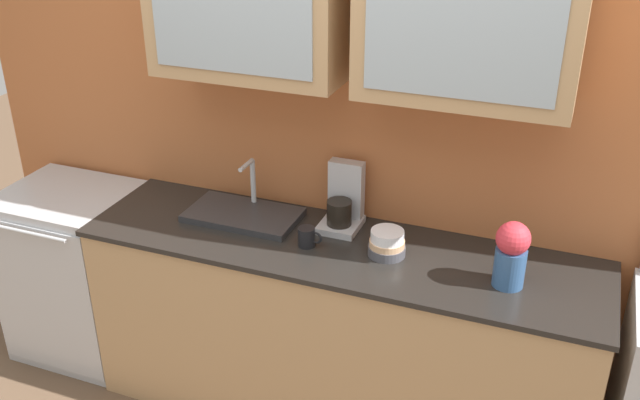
% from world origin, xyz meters
% --- Properties ---
extents(back_wall_unit, '(3.90, 0.42, 2.79)m').
position_xyz_m(back_wall_unit, '(0.01, 0.29, 1.54)').
color(back_wall_unit, '#B76638').
rests_on(back_wall_unit, ground_plane).
extents(counter, '(2.23, 0.59, 0.90)m').
position_xyz_m(counter, '(0.00, 0.00, 0.45)').
color(counter, tan).
rests_on(counter, ground_plane).
extents(sink_faucet, '(0.51, 0.29, 0.25)m').
position_xyz_m(sink_faucet, '(-0.49, 0.09, 0.92)').
color(sink_faucet, '#2D2D30').
rests_on(sink_faucet, counter).
extents(bowl_stack, '(0.16, 0.16, 0.11)m').
position_xyz_m(bowl_stack, '(0.21, 0.01, 0.96)').
color(bowl_stack, '#4C4C54').
rests_on(bowl_stack, counter).
extents(vase, '(0.13, 0.13, 0.27)m').
position_xyz_m(vase, '(0.71, -0.04, 1.04)').
color(vase, '#33598C').
rests_on(vase, counter).
extents(cup_near_sink, '(0.11, 0.07, 0.08)m').
position_xyz_m(cup_near_sink, '(-0.12, -0.05, 0.95)').
color(cup_near_sink, black).
rests_on(cup_near_sink, counter).
extents(dishwasher, '(0.63, 0.58, 0.90)m').
position_xyz_m(dishwasher, '(-1.41, -0.00, 0.45)').
color(dishwasher, silver).
rests_on(dishwasher, ground_plane).
extents(coffee_maker, '(0.17, 0.20, 0.29)m').
position_xyz_m(coffee_maker, '(-0.04, 0.18, 1.01)').
color(coffee_maker, '#B7B7BC').
rests_on(coffee_maker, counter).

